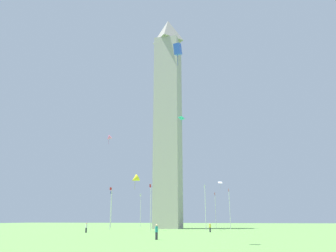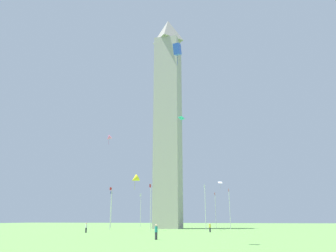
{
  "view_description": "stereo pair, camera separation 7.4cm",
  "coord_description": "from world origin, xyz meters",
  "px_view_note": "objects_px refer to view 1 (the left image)",
  "views": [
    {
      "loc": [
        81.97,
        19.86,
        2.19
      ],
      "look_at": [
        0.0,
        0.0,
        26.26
      ],
      "focal_mm": 35.07,
      "sensor_mm": 36.0,
      "label": 1
    },
    {
      "loc": [
        81.96,
        19.93,
        2.19
      ],
      "look_at": [
        0.0,
        0.0,
        26.26
      ],
      "focal_mm": 35.07,
      "sensor_mm": 36.0,
      "label": 2
    }
  ],
  "objects_px": {
    "flagpole_se": "(215,208)",
    "flagpole_nw": "(111,206)",
    "person_yellow_shirt": "(210,228)",
    "kite_cyan_diamond": "(181,118)",
    "kite_yellow_delta": "(135,179)",
    "kite_white_diamond": "(220,183)",
    "kite_blue_box": "(178,49)",
    "kite_pink_delta": "(109,138)",
    "flagpole_s": "(180,209)",
    "person_white_shirt": "(86,228)",
    "flagpole_e": "(230,207)",
    "person_teal_shirt": "(156,232)",
    "obelisk_monument": "(168,115)",
    "flagpole_ne": "(205,205)",
    "flagpole_sw": "(140,209)",
    "flagpole_n": "(151,205)",
    "flagpole_w": "(111,208)"
  },
  "relations": [
    {
      "from": "person_yellow_shirt",
      "to": "kite_cyan_diamond",
      "type": "relative_size",
      "value": 0.76
    },
    {
      "from": "flagpole_sw",
      "to": "flagpole_nw",
      "type": "height_order",
      "value": "same"
    },
    {
      "from": "flagpole_nw",
      "to": "kite_cyan_diamond",
      "type": "distance_m",
      "value": 26.61
    },
    {
      "from": "kite_cyan_diamond",
      "to": "kite_blue_box",
      "type": "relative_size",
      "value": 0.86
    },
    {
      "from": "obelisk_monument",
      "to": "flagpole_sw",
      "type": "xyz_separation_m",
      "value": [
        -10.69,
        -10.75,
        -24.16
      ]
    },
    {
      "from": "flagpole_nw",
      "to": "kite_cyan_diamond",
      "type": "relative_size",
      "value": 4.5
    },
    {
      "from": "person_white_shirt",
      "to": "kite_cyan_diamond",
      "type": "bearing_deg",
      "value": -11.57
    },
    {
      "from": "obelisk_monument",
      "to": "person_teal_shirt",
      "type": "relative_size",
      "value": 34.89
    },
    {
      "from": "flagpole_s",
      "to": "kite_white_diamond",
      "type": "relative_size",
      "value": 6.42
    },
    {
      "from": "flagpole_n",
      "to": "flagpole_ne",
      "type": "relative_size",
      "value": 1.0
    },
    {
      "from": "flagpole_e",
      "to": "person_yellow_shirt",
      "type": "xyz_separation_m",
      "value": [
        20.61,
        -2.45,
        -4.31
      ]
    },
    {
      "from": "person_yellow_shirt",
      "to": "kite_yellow_delta",
      "type": "xyz_separation_m",
      "value": [
        2.21,
        -13.63,
        8.75
      ]
    },
    {
      "from": "flagpole_se",
      "to": "kite_yellow_delta",
      "type": "distance_m",
      "value": 35.8
    },
    {
      "from": "kite_white_diamond",
      "to": "kite_blue_box",
      "type": "height_order",
      "value": "kite_blue_box"
    },
    {
      "from": "flagpole_e",
      "to": "kite_blue_box",
      "type": "bearing_deg",
      "value": -1.68
    },
    {
      "from": "flagpole_ne",
      "to": "flagpole_s",
      "type": "relative_size",
      "value": 1.0
    },
    {
      "from": "flagpole_se",
      "to": "flagpole_w",
      "type": "distance_m",
      "value": 28.08
    },
    {
      "from": "flagpole_ne",
      "to": "person_yellow_shirt",
      "type": "xyz_separation_m",
      "value": [
        9.86,
        2.0,
        -4.31
      ]
    },
    {
      "from": "person_teal_shirt",
      "to": "flagpole_n",
      "type": "bearing_deg",
      "value": 35.16
    },
    {
      "from": "person_yellow_shirt",
      "to": "kite_blue_box",
      "type": "relative_size",
      "value": 0.66
    },
    {
      "from": "obelisk_monument",
      "to": "flagpole_nw",
      "type": "bearing_deg",
      "value": -44.86
    },
    {
      "from": "flagpole_se",
      "to": "flagpole_nw",
      "type": "distance_m",
      "value": 30.4
    },
    {
      "from": "kite_blue_box",
      "to": "kite_white_diamond",
      "type": "bearing_deg",
      "value": -180.0
    },
    {
      "from": "flagpole_n",
      "to": "kite_white_diamond",
      "type": "distance_m",
      "value": 17.42
    },
    {
      "from": "flagpole_se",
      "to": "person_yellow_shirt",
      "type": "height_order",
      "value": "flagpole_se"
    },
    {
      "from": "flagpole_s",
      "to": "person_yellow_shirt",
      "type": "height_order",
      "value": "flagpole_s"
    },
    {
      "from": "flagpole_sw",
      "to": "flagpole_nw",
      "type": "relative_size",
      "value": 1.0
    },
    {
      "from": "kite_blue_box",
      "to": "kite_pink_delta",
      "type": "bearing_deg",
      "value": -146.43
    },
    {
      "from": "flagpole_s",
      "to": "kite_pink_delta",
      "type": "xyz_separation_m",
      "value": [
        34.04,
        -8.43,
        13.85
      ]
    },
    {
      "from": "person_teal_shirt",
      "to": "obelisk_monument",
      "type": "bearing_deg",
      "value": 29.26
    },
    {
      "from": "flagpole_nw",
      "to": "kite_yellow_delta",
      "type": "relative_size",
      "value": 3.24
    },
    {
      "from": "flagpole_sw",
      "to": "flagpole_ne",
      "type": "bearing_deg",
      "value": 45.0
    },
    {
      "from": "person_yellow_shirt",
      "to": "person_white_shirt",
      "type": "height_order",
      "value": "person_white_shirt"
    },
    {
      "from": "flagpole_nw",
      "to": "person_yellow_shirt",
      "type": "height_order",
      "value": "flagpole_nw"
    },
    {
      "from": "kite_yellow_delta",
      "to": "kite_pink_delta",
      "type": "distance_m",
      "value": 12.69
    },
    {
      "from": "flagpole_sw",
      "to": "flagpole_w",
      "type": "bearing_deg",
      "value": -22.5
    },
    {
      "from": "flagpole_w",
      "to": "kite_yellow_delta",
      "type": "distance_m",
      "value": 27.3
    },
    {
      "from": "person_teal_shirt",
      "to": "kite_yellow_delta",
      "type": "bearing_deg",
      "value": 42.75
    },
    {
      "from": "flagpole_ne",
      "to": "kite_white_diamond",
      "type": "xyz_separation_m",
      "value": [
        -5.04,
        2.92,
        5.17
      ]
    },
    {
      "from": "flagpole_se",
      "to": "person_teal_shirt",
      "type": "bearing_deg",
      "value": -1.32
    },
    {
      "from": "flagpole_e",
      "to": "person_yellow_shirt",
      "type": "height_order",
      "value": "flagpole_e"
    },
    {
      "from": "flagpole_sw",
      "to": "person_yellow_shirt",
      "type": "xyz_separation_m",
      "value": [
        31.35,
        23.49,
        -4.31
      ]
    },
    {
      "from": "flagpole_se",
      "to": "kite_yellow_delta",
      "type": "relative_size",
      "value": 3.24
    },
    {
      "from": "person_white_shirt",
      "to": "kite_yellow_delta",
      "type": "distance_m",
      "value": 12.23
    },
    {
      "from": "flagpole_se",
      "to": "flagpole_s",
      "type": "relative_size",
      "value": 1.0
    },
    {
      "from": "person_white_shirt",
      "to": "kite_white_diamond",
      "type": "height_order",
      "value": "kite_white_diamond"
    },
    {
      "from": "flagpole_ne",
      "to": "flagpole_se",
      "type": "xyz_separation_m",
      "value": [
        -21.49,
        0.0,
        0.0
      ]
    },
    {
      "from": "flagpole_se",
      "to": "kite_white_diamond",
      "type": "xyz_separation_m",
      "value": [
        16.46,
        2.92,
        5.17
      ]
    },
    {
      "from": "flagpole_s",
      "to": "flagpole_e",
      "type": "bearing_deg",
      "value": 45.0
    },
    {
      "from": "flagpole_nw",
      "to": "kite_yellow_delta",
      "type": "distance_m",
      "value": 16.2
    }
  ]
}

